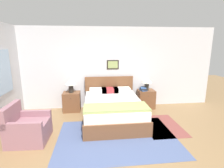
# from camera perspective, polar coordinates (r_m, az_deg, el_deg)

# --- Properties ---
(ground_plane) EXTENTS (16.00, 16.00, 0.00)m
(ground_plane) POSITION_cam_1_polar(r_m,az_deg,el_deg) (3.53, -0.16, -22.96)
(ground_plane) COLOR olive
(wall_back) EXTENTS (7.45, 0.09, 2.60)m
(wall_back) POSITION_cam_1_polar(r_m,az_deg,el_deg) (5.69, -3.31, 5.16)
(wall_back) COLOR silver
(wall_back) RESTS_ON ground_plane
(area_rug_main) EXTENTS (2.66, 1.91, 0.01)m
(area_rug_main) POSITION_cam_1_polar(r_m,az_deg,el_deg) (4.13, 1.66, -17.08)
(area_rug_main) COLOR #47567F
(area_rug_main) RESTS_ON ground_plane
(area_rug_bedside) EXTENTS (0.91, 1.32, 0.01)m
(area_rug_bedside) POSITION_cam_1_polar(r_m,az_deg,el_deg) (4.84, 15.96, -12.88)
(area_rug_bedside) COLOR brown
(area_rug_bedside) RESTS_ON ground_plane
(bed) EXTENTS (1.56, 2.08, 1.04)m
(bed) POSITION_cam_1_polar(r_m,az_deg,el_deg) (4.88, 0.23, -8.09)
(bed) COLOR brown
(bed) RESTS_ON ground_plane
(armchair) EXTENTS (0.81, 0.78, 0.84)m
(armchair) POSITION_cam_1_polar(r_m,az_deg,el_deg) (4.30, -25.95, -12.97)
(armchair) COLOR #8E606B
(armchair) RESTS_ON ground_plane
(nightstand_near_window) EXTENTS (0.53, 0.46, 0.60)m
(nightstand_near_window) POSITION_cam_1_polar(r_m,az_deg,el_deg) (5.65, -12.99, -5.63)
(nightstand_near_window) COLOR brown
(nightstand_near_window) RESTS_ON ground_plane
(nightstand_by_door) EXTENTS (0.53, 0.46, 0.60)m
(nightstand_by_door) POSITION_cam_1_polar(r_m,az_deg,el_deg) (5.88, 11.01, -4.81)
(nightstand_by_door) COLOR brown
(nightstand_by_door) RESTS_ON ground_plane
(table_lamp_near_window) EXTENTS (0.34, 0.34, 0.44)m
(table_lamp_near_window) POSITION_cam_1_polar(r_m,az_deg,el_deg) (5.48, -13.32, 0.40)
(table_lamp_near_window) COLOR #2D2823
(table_lamp_near_window) RESTS_ON nightstand_near_window
(table_lamp_by_door) EXTENTS (0.34, 0.34, 0.44)m
(table_lamp_by_door) POSITION_cam_1_polar(r_m,az_deg,el_deg) (5.71, 11.30, 1.00)
(table_lamp_by_door) COLOR #2D2823
(table_lamp_by_door) RESTS_ON nightstand_by_door
(book_thick_bottom) EXTENTS (0.22, 0.27, 0.04)m
(book_thick_bottom) POSITION_cam_1_polar(r_m,az_deg,el_deg) (5.71, 10.15, -1.92)
(book_thick_bottom) COLOR #335693
(book_thick_bottom) RESTS_ON nightstand_by_door
(book_hardcover_middle) EXTENTS (0.19, 0.26, 0.04)m
(book_hardcover_middle) POSITION_cam_1_polar(r_m,az_deg,el_deg) (5.70, 10.16, -1.52)
(book_hardcover_middle) COLOR #232328
(book_hardcover_middle) RESTS_ON book_thick_bottom
(book_novel_upper) EXTENTS (0.20, 0.27, 0.03)m
(book_novel_upper) POSITION_cam_1_polar(r_m,az_deg,el_deg) (5.70, 10.18, -1.20)
(book_novel_upper) COLOR #335693
(book_novel_upper) RESTS_ON book_hardcover_middle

